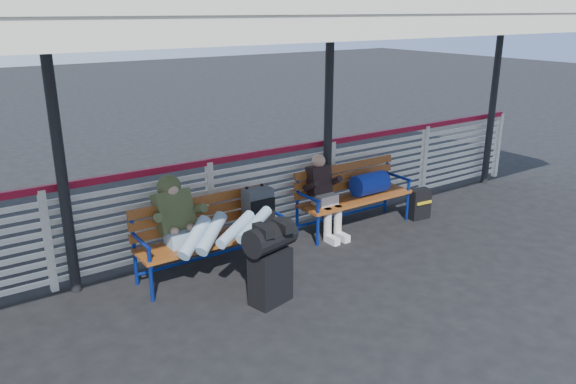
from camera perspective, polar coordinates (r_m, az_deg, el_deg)
ground at (r=6.09m, az=0.77°, el=-11.82°), size 60.00×60.00×0.00m
fence at (r=7.31m, az=-7.88°, el=-1.05°), size 12.08×0.08×1.24m
canopy at (r=6.00m, az=-4.16°, el=18.09°), size 12.60×3.60×3.16m
luggage_stack at (r=6.00m, az=-1.81°, el=-6.93°), size 0.61×0.43×0.91m
bench_left at (r=6.79m, az=-6.35°, el=-2.98°), size 1.80×0.56×0.96m
bench_right at (r=8.17m, az=7.29°, el=0.49°), size 1.80×0.56×0.92m
traveler_man at (r=6.30m, az=-7.88°, el=-3.48°), size 0.94×1.64×0.77m
companion_person at (r=7.75m, az=3.71°, el=-0.29°), size 0.32×0.66×1.15m
suitcase_side at (r=8.71m, az=13.18°, el=-1.19°), size 0.35×0.23×0.46m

